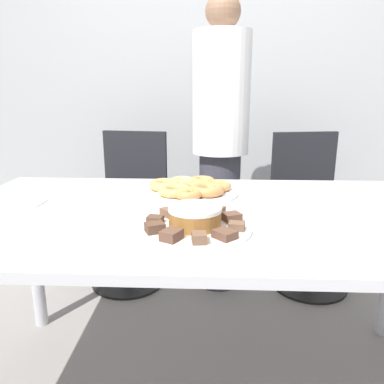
{
  "coord_description": "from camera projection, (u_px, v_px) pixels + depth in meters",
  "views": [
    {
      "loc": [
        -0.01,
        -1.2,
        1.13
      ],
      "look_at": [
        -0.06,
        0.02,
        0.8
      ],
      "focal_mm": 35.0,
      "sensor_mm": 36.0,
      "label": 1
    }
  ],
  "objects": [
    {
      "name": "wall_back",
      "position": [
        211.0,
        66.0,
        2.62
      ],
      "size": [
        8.0,
        0.05,
        2.6
      ],
      "color": "#A8AAAD",
      "rests_on": "ground_plane"
    },
    {
      "name": "table",
      "position": [
        211.0,
        232.0,
        1.28
      ],
      "size": [
        1.79,
        0.93,
        0.74
      ],
      "color": "silver",
      "rests_on": "ground_plane"
    },
    {
      "name": "person_standing",
      "position": [
        220.0,
        142.0,
        2.06
      ],
      "size": [
        0.31,
        0.31,
        1.61
      ],
      "color": "#383842",
      "rests_on": "ground_plane"
    },
    {
      "name": "office_chair_left",
      "position": [
        129.0,
        212.0,
        2.24
      ],
      "size": [
        0.5,
        0.5,
        0.9
      ],
      "rotation": [
        0.0,
        0.0,
        -0.15
      ],
      "color": "black",
      "rests_on": "ground_plane"
    },
    {
      "name": "office_chair_right",
      "position": [
        310.0,
        215.0,
        2.2
      ],
      "size": [
        0.51,
        0.51,
        0.9
      ],
      "rotation": [
        0.0,
        0.0,
        0.17
      ],
      "color": "black",
      "rests_on": "ground_plane"
    },
    {
      "name": "plate_cake",
      "position": [
        195.0,
        228.0,
        1.09
      ],
      "size": [
        0.33,
        0.33,
        0.01
      ],
      "color": "white",
      "rests_on": "table"
    },
    {
      "name": "plate_donuts",
      "position": [
        190.0,
        192.0,
        1.47
      ],
      "size": [
        0.38,
        0.38,
        0.01
      ],
      "color": "white",
      "rests_on": "table"
    },
    {
      "name": "frosted_cake",
      "position": [
        195.0,
        216.0,
        1.08
      ],
      "size": [
        0.16,
        0.16,
        0.06
      ],
      "color": "#9E662D",
      "rests_on": "plate_cake"
    },
    {
      "name": "lamington_0",
      "position": [
        170.0,
        212.0,
        1.17
      ],
      "size": [
        0.07,
        0.07,
        0.02
      ],
      "rotation": [
        0.0,
        0.0,
        2.32
      ],
      "color": "brown",
      "rests_on": "plate_cake"
    },
    {
      "name": "lamington_1",
      "position": [
        155.0,
        220.0,
        1.11
      ],
      "size": [
        0.05,
        0.05,
        0.02
      ],
      "rotation": [
        0.0,
        0.0,
        2.95
      ],
      "color": "#513828",
      "rests_on": "plate_cake"
    },
    {
      "name": "lamington_2",
      "position": [
        155.0,
        228.0,
        1.04
      ],
      "size": [
        0.06,
        0.06,
        0.03
      ],
      "rotation": [
        0.0,
        0.0,
        3.58
      ],
      "color": "#513828",
      "rests_on": "plate_cake"
    },
    {
      "name": "lamington_3",
      "position": [
        171.0,
        235.0,
        0.98
      ],
      "size": [
        0.07,
        0.07,
        0.03
      ],
      "rotation": [
        0.0,
        0.0,
        4.21
      ],
      "color": "brown",
      "rests_on": "plate_cake"
    },
    {
      "name": "lamington_4",
      "position": [
        199.0,
        238.0,
        0.97
      ],
      "size": [
        0.04,
        0.05,
        0.03
      ],
      "rotation": [
        0.0,
        0.0,
        4.84
      ],
      "color": "brown",
      "rests_on": "plate_cake"
    },
    {
      "name": "lamington_5",
      "position": [
        225.0,
        234.0,
        1.0
      ],
      "size": [
        0.07,
        0.07,
        0.02
      ],
      "rotation": [
        0.0,
        0.0,
        5.47
      ],
      "color": "brown",
      "rests_on": "plate_cake"
    },
    {
      "name": "lamington_6",
      "position": [
        237.0,
        226.0,
        1.06
      ],
      "size": [
        0.05,
        0.05,
        0.02
      ],
      "rotation": [
        0.0,
        0.0,
        6.09
      ],
      "color": "brown",
      "rests_on": "plate_cake"
    },
    {
      "name": "lamington_7",
      "position": [
        232.0,
        217.0,
        1.13
      ],
      "size": [
        0.06,
        0.06,
        0.02
      ],
      "rotation": [
        0.0,
        0.0,
        6.72
      ],
      "color": "brown",
      "rests_on": "plate_cake"
    },
    {
      "name": "lamington_8",
      "position": [
        215.0,
        211.0,
        1.18
      ],
      "size": [
        0.07,
        0.08,
        0.02
      ],
      "rotation": [
        0.0,
        0.0,
        7.35
      ],
      "color": "brown",
      "rests_on": "plate_cake"
    },
    {
      "name": "lamington_9",
      "position": [
        192.0,
        209.0,
        1.2
      ],
      "size": [
        0.06,
        0.06,
        0.03
      ],
      "rotation": [
        0.0,
        0.0,
        7.98
      ],
      "color": "brown",
      "rests_on": "plate_cake"
    },
    {
      "name": "donut_0",
      "position": [
        190.0,
        188.0,
        1.46
      ],
      "size": [
        0.11,
        0.11,
        0.03
      ],
      "color": "#D18E4C",
      "rests_on": "plate_donuts"
    },
    {
      "name": "donut_1",
      "position": [
        175.0,
        191.0,
        1.41
      ],
      "size": [
        0.13,
        0.13,
        0.03
      ],
      "color": "tan",
      "rests_on": "plate_donuts"
    },
    {
      "name": "donut_2",
      "position": [
        188.0,
        194.0,
        1.37
      ],
      "size": [
        0.1,
        0.1,
        0.03
      ],
      "color": "#C68447",
      "rests_on": "plate_donuts"
    },
    {
      "name": "donut_3",
      "position": [
        207.0,
        190.0,
        1.42
      ],
      "size": [
        0.13,
        0.13,
        0.04
      ],
      "color": "#C68447",
      "rests_on": "plate_donuts"
    },
    {
      "name": "donut_4",
      "position": [
        216.0,
        186.0,
        1.49
      ],
      "size": [
        0.12,
        0.12,
        0.03
      ],
      "color": "#D18E4C",
      "rests_on": "plate_donuts"
    },
    {
      "name": "donut_5",
      "position": [
        202.0,
        182.0,
        1.55
      ],
      "size": [
        0.11,
        0.11,
        0.04
      ],
      "color": "#C68447",
      "rests_on": "plate_donuts"
    },
    {
      "name": "donut_6",
      "position": [
        182.0,
        182.0,
        1.55
      ],
      "size": [
        0.1,
        0.1,
        0.03
      ],
      "color": "#E5AD66",
      "rests_on": "plate_donuts"
    },
    {
      "name": "donut_7",
      "position": [
        164.0,
        185.0,
        1.5
      ],
      "size": [
        0.12,
        0.12,
        0.04
      ],
      "color": "tan",
      "rests_on": "plate_donuts"
    },
    {
      "name": "napkin",
      "position": [
        26.0,
        203.0,
        1.33
      ],
      "size": [
        0.12,
        0.1,
        0.01
      ],
      "color": "white",
      "rests_on": "table"
    }
  ]
}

